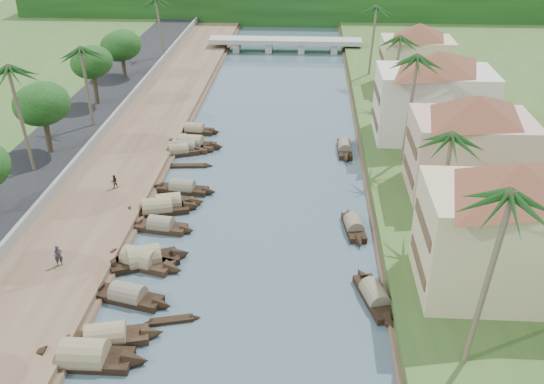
# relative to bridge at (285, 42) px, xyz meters

# --- Properties ---
(ground) EXTENTS (220.00, 220.00, 0.00)m
(ground) POSITION_rel_bridge_xyz_m (-0.00, -72.00, -1.72)
(ground) COLOR #3E535E
(ground) RESTS_ON ground
(left_bank) EXTENTS (10.00, 180.00, 0.80)m
(left_bank) POSITION_rel_bridge_xyz_m (-16.00, -52.00, -1.32)
(left_bank) COLOR brown
(left_bank) RESTS_ON ground
(right_bank) EXTENTS (16.00, 180.00, 1.20)m
(right_bank) POSITION_rel_bridge_xyz_m (19.00, -52.00, -1.12)
(right_bank) COLOR #335221
(right_bank) RESTS_ON ground
(road) EXTENTS (8.00, 180.00, 1.40)m
(road) POSITION_rel_bridge_xyz_m (-24.50, -52.00, -1.02)
(road) COLOR black
(road) RESTS_ON ground
(retaining_wall) EXTENTS (0.40, 180.00, 1.10)m
(retaining_wall) POSITION_rel_bridge_xyz_m (-20.20, -52.00, -0.37)
(retaining_wall) COLOR slate
(retaining_wall) RESTS_ON left_bank
(treeline) EXTENTS (120.00, 14.00, 8.00)m
(treeline) POSITION_rel_bridge_xyz_m (-0.00, 28.00, 2.28)
(treeline) COLOR #0F340E
(treeline) RESTS_ON ground
(bridge) EXTENTS (28.00, 4.00, 2.40)m
(bridge) POSITION_rel_bridge_xyz_m (0.00, 0.00, 0.00)
(bridge) COLOR #98988E
(bridge) RESTS_ON ground
(building_near) EXTENTS (14.85, 14.85, 10.20)m
(building_near) POSITION_rel_bridge_xyz_m (18.99, -74.00, 4.66)
(building_near) COLOR tan
(building_near) RESTS_ON right_bank
(building_mid) EXTENTS (14.11, 14.11, 9.70)m
(building_mid) POSITION_rel_bridge_xyz_m (19.99, -58.00, 4.41)
(building_mid) COLOR tan
(building_mid) RESTS_ON right_bank
(building_far) EXTENTS (15.59, 15.59, 10.20)m
(building_far) POSITION_rel_bridge_xyz_m (18.99, -44.00, 4.66)
(building_far) COLOR beige
(building_far) RESTS_ON right_bank
(building_distant) EXTENTS (12.62, 12.62, 9.20)m
(building_distant) POSITION_rel_bridge_xyz_m (19.99, -24.00, 4.16)
(building_distant) COLOR tan
(building_distant) RESTS_ON right_bank
(sampan_1) EXTENTS (8.74, 2.32, 2.55)m
(sampan_1) POSITION_rel_bridge_xyz_m (-9.68, -82.54, -1.30)
(sampan_1) COLOR black
(sampan_1) RESTS_ON ground
(sampan_2) EXTENTS (8.17, 3.48, 2.13)m
(sampan_2) POSITION_rel_bridge_xyz_m (-8.88, -80.53, -1.31)
(sampan_2) COLOR black
(sampan_2) RESTS_ON ground
(sampan_3) EXTENTS (7.57, 3.41, 2.03)m
(sampan_3) POSITION_rel_bridge_xyz_m (-8.63, -75.86, -1.31)
(sampan_3) COLOR black
(sampan_3) RESTS_ON ground
(sampan_4) EXTENTS (8.20, 4.01, 2.28)m
(sampan_4) POSITION_rel_bridge_xyz_m (-8.98, -71.09, -1.30)
(sampan_4) COLOR black
(sampan_4) RESTS_ON ground
(sampan_5) EXTENTS (7.89, 4.75, 2.45)m
(sampan_5) POSITION_rel_bridge_xyz_m (-8.62, -70.95, -1.30)
(sampan_5) COLOR black
(sampan_5) RESTS_ON ground
(sampan_6) EXTENTS (6.59, 2.42, 1.97)m
(sampan_6) POSITION_rel_bridge_xyz_m (-8.48, -65.44, -1.31)
(sampan_6) COLOR black
(sampan_6) RESTS_ON ground
(sampan_7) EXTENTS (8.41, 3.78, 2.20)m
(sampan_7) POSITION_rel_bridge_xyz_m (-9.56, -62.26, -1.31)
(sampan_7) COLOR black
(sampan_7) RESTS_ON ground
(sampan_8) EXTENTS (7.20, 3.65, 2.18)m
(sampan_8) POSITION_rel_bridge_xyz_m (-8.68, -61.28, -1.31)
(sampan_8) COLOR black
(sampan_8) RESTS_ON ground
(sampan_9) EXTENTS (7.32, 2.32, 1.87)m
(sampan_9) POSITION_rel_bridge_xyz_m (-8.01, -57.83, -1.32)
(sampan_9) COLOR black
(sampan_9) RESTS_ON ground
(sampan_10) EXTENTS (6.63, 3.35, 1.86)m
(sampan_10) POSITION_rel_bridge_xyz_m (-10.28, -48.52, -1.32)
(sampan_10) COLOR black
(sampan_10) RESTS_ON ground
(sampan_11) EXTENTS (8.18, 2.66, 2.30)m
(sampan_11) POSITION_rel_bridge_xyz_m (-9.23, -46.26, -1.30)
(sampan_11) COLOR black
(sampan_11) RESTS_ON ground
(sampan_12) EXTENTS (7.56, 1.59, 1.85)m
(sampan_12) POSITION_rel_bridge_xyz_m (-9.76, -47.53, -1.32)
(sampan_12) COLOR black
(sampan_12) RESTS_ON ground
(sampan_13) EXTENTS (6.74, 1.95, 1.87)m
(sampan_13) POSITION_rel_bridge_xyz_m (-9.61, -41.67, -1.32)
(sampan_13) COLOR black
(sampan_13) RESTS_ON ground
(sampan_14) EXTENTS (3.46, 7.91, 1.93)m
(sampan_14) POSITION_rel_bridge_xyz_m (9.91, -74.79, -1.32)
(sampan_14) COLOR black
(sampan_14) RESTS_ON ground
(sampan_15) EXTENTS (2.23, 6.76, 1.84)m
(sampan_15) POSITION_rel_bridge_xyz_m (8.96, -64.37, -1.32)
(sampan_15) COLOR black
(sampan_15) RESTS_ON ground
(sampan_16) EXTENTS (1.63, 7.38, 1.85)m
(sampan_16) POSITION_rel_bridge_xyz_m (8.94, -46.32, -1.32)
(sampan_16) COLOR black
(sampan_16) RESTS_ON ground
(canoe_1) EXTENTS (4.33, 1.73, 0.69)m
(canoe_1) POSITION_rel_bridge_xyz_m (-4.89, -78.10, -1.62)
(canoe_1) COLOR black
(canoe_1) RESTS_ON ground
(canoe_2) EXTENTS (5.50, 1.31, 0.79)m
(canoe_2) POSITION_rel_bridge_xyz_m (-8.50, -51.72, -1.62)
(canoe_2) COLOR black
(canoe_2) RESTS_ON ground
(palm_0) EXTENTS (3.20, 3.20, 13.54)m
(palm_0) POSITION_rel_bridge_xyz_m (15.00, -82.19, 11.15)
(palm_0) COLOR brown
(palm_0) RESTS_ON ground
(palm_1) EXTENTS (3.20, 3.20, 10.60)m
(palm_1) POSITION_rel_bridge_xyz_m (16.00, -66.38, 8.33)
(palm_1) COLOR brown
(palm_1) RESTS_ON ground
(palm_2) EXTENTS (3.20, 3.20, 12.89)m
(palm_2) POSITION_rel_bridge_xyz_m (15.00, -51.03, 10.53)
(palm_2) COLOR brown
(palm_2) RESTS_ON ground
(palm_3) EXTENTS (3.20, 3.20, 10.54)m
(palm_3) POSITION_rel_bridge_xyz_m (16.00, -32.11, 8.26)
(palm_3) COLOR brown
(palm_3) RESTS_ON ground
(palm_5) EXTENTS (3.20, 3.20, 12.44)m
(palm_5) POSITION_rel_bridge_xyz_m (-24.00, -56.39, 10.29)
(palm_5) COLOR brown
(palm_5) RESTS_ON ground
(palm_6) EXTENTS (3.20, 3.20, 11.00)m
(palm_6) POSITION_rel_bridge_xyz_m (-22.00, -43.18, 8.90)
(palm_6) COLOR brown
(palm_6) RESTS_ON ground
(palm_7) EXTENTS (3.20, 3.20, 11.87)m
(palm_7) POSITION_rel_bridge_xyz_m (14.00, -18.14, 9.54)
(palm_7) COLOR brown
(palm_7) RESTS_ON ground
(palm_8) EXTENTS (3.20, 3.20, 11.13)m
(palm_8) POSITION_rel_bridge_xyz_m (-20.50, -10.17, 9.03)
(palm_8) COLOR brown
(palm_8) RESTS_ON ground
(tree_3) EXTENTS (5.51, 5.51, 7.85)m
(tree_3) POSITION_rel_bridge_xyz_m (-24.00, -51.64, 5.18)
(tree_3) COLOR #493C29
(tree_3) RESTS_ON ground
(tree_4) EXTENTS (4.96, 4.96, 7.70)m
(tree_4) POSITION_rel_bridge_xyz_m (-24.00, -35.15, 5.25)
(tree_4) COLOR #493C29
(tree_4) RESTS_ON ground
(tree_5) EXTENTS (5.49, 5.49, 6.94)m
(tree_5) POSITION_rel_bridge_xyz_m (-24.00, -21.93, 4.29)
(tree_5) COLOR #493C29
(tree_5) RESTS_ON ground
(tree_6) EXTENTS (4.90, 4.90, 7.37)m
(tree_6) POSITION_rel_bridge_xyz_m (24.00, -41.06, 4.74)
(tree_6) COLOR #493C29
(tree_6) RESTS_ON ground
(person_near) EXTENTS (0.78, 0.68, 1.79)m
(person_near) POSITION_rel_bridge_xyz_m (-15.02, -72.65, -0.03)
(person_near) COLOR #2A2A32
(person_near) RESTS_ON left_bank
(person_far) EXTENTS (0.87, 0.81, 1.43)m
(person_far) POSITION_rel_bridge_xyz_m (-14.65, -58.84, -0.21)
(person_far) COLOR #2C271F
(person_far) RESTS_ON left_bank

